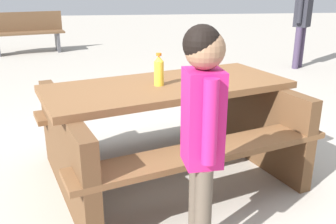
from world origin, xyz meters
TOP-DOWN VIEW (x-y plane):
  - ground_plane at (0.00, 0.00)m, footprint 30.00×30.00m
  - picnic_table at (0.00, 0.00)m, footprint 2.16×1.91m
  - soda_bottle at (-0.07, -0.05)m, footprint 0.07×0.07m
  - hotdog_tray at (0.35, 0.11)m, footprint 0.20×0.15m
  - child_in_coat at (0.05, -0.96)m, footprint 0.20×0.32m
  - park_bench_mid at (-2.32, 5.69)m, footprint 1.55×0.83m
  - bystander_adult at (2.76, 3.59)m, footprint 0.33×0.33m

SIDE VIEW (x-z plane):
  - ground_plane at x=0.00m, z-range 0.00..0.00m
  - picnic_table at x=0.00m, z-range 0.07..0.82m
  - park_bench_mid at x=-2.32m, z-range 0.02..0.87m
  - hotdog_tray at x=0.35m, z-range 0.74..0.82m
  - child_in_coat at x=0.05m, z-range 0.18..1.46m
  - soda_bottle at x=-0.07m, z-range 0.74..0.98m
  - bystander_adult at x=2.76m, z-range 0.22..1.81m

